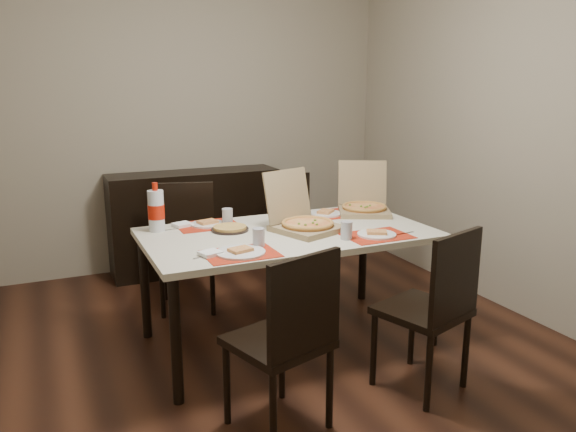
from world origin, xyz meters
The scene contains 18 objects.
ground centered at (0.00, 0.00, -0.01)m, with size 3.80×4.00×0.02m, color #3C1F12.
room_walls centered at (0.00, 0.43, 1.73)m, with size 3.84×4.02×2.62m.
sideboard centered at (0.00, 1.78, 0.45)m, with size 1.50×0.40×0.90m, color black.
dining_table centered at (0.16, 0.09, 0.68)m, with size 1.80×1.00×0.75m.
chair_near_left centered at (-0.26, -0.83, 0.51)m, with size 0.52×0.52×0.93m.
chair_near_right centered at (0.61, -0.80, 0.51)m, with size 0.53×0.53×0.93m.
chair_far_left centered at (-0.28, 0.99, 0.51)m, with size 0.52×0.52×0.93m.
chair_far_right centered at (0.64, 1.03, 0.51)m, with size 0.46×0.46×0.93m.
setting_near_left centered at (-0.26, -0.22, 0.77)m, with size 0.46×0.30×0.11m.
setting_near_right centered at (0.55, -0.24, 0.77)m, with size 0.51×0.30×0.11m.
setting_far_left centered at (-0.25, 0.43, 0.77)m, with size 0.49×0.30×0.11m.
setting_far_right centered at (0.54, 0.39, 0.77)m, with size 0.46×0.30×0.11m.
napkin_loose centered at (0.27, 0.03, 0.76)m, with size 0.12×0.11×0.02m, color white.
pizza_box_center centered at (0.26, 0.07, 0.81)m, with size 0.49×0.51×0.37m.
pizza_box_right centered at (0.87, 0.34, 0.81)m, with size 0.49×0.51×0.36m.
faina_plate centered at (-0.18, 0.25, 0.76)m, with size 0.24×0.24×0.03m.
dip_bowl centered at (0.19, 0.29, 0.76)m, with size 0.11×0.11×0.03m, color white.
soda_bottle centered at (-0.60, 0.44, 0.88)m, with size 0.10×0.10×0.31m.
Camera 1 is at (-1.26, -3.05, 1.67)m, focal length 35.00 mm.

